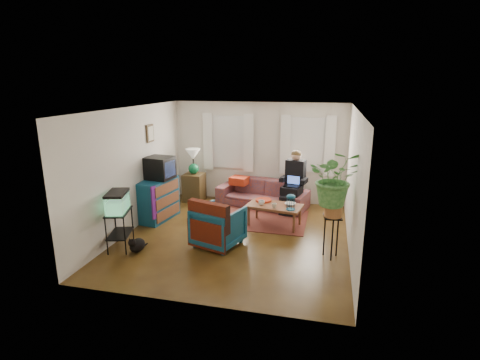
% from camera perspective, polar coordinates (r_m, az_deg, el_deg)
% --- Properties ---
extents(floor, '(4.50, 5.00, 0.01)m').
position_cam_1_polar(floor, '(7.83, -0.69, -8.54)').
color(floor, '#4F2B14').
rests_on(floor, ground).
extents(ceiling, '(4.50, 5.00, 0.01)m').
position_cam_1_polar(ceiling, '(7.21, -0.75, 10.80)').
color(ceiling, white).
rests_on(ceiling, wall_back).
extents(wall_back, '(4.50, 0.01, 2.60)m').
position_cam_1_polar(wall_back, '(9.80, 2.86, 4.20)').
color(wall_back, silver).
rests_on(wall_back, floor).
extents(wall_front, '(4.50, 0.01, 2.60)m').
position_cam_1_polar(wall_front, '(5.13, -7.59, -5.94)').
color(wall_front, silver).
rests_on(wall_front, floor).
extents(wall_left, '(0.01, 5.00, 2.60)m').
position_cam_1_polar(wall_left, '(8.24, -16.07, 1.58)').
color(wall_left, silver).
rests_on(wall_left, floor).
extents(wall_right, '(0.01, 5.00, 2.60)m').
position_cam_1_polar(wall_right, '(7.22, 16.88, -0.33)').
color(wall_right, silver).
rests_on(wall_right, floor).
extents(window_left, '(1.08, 0.04, 1.38)m').
position_cam_1_polar(window_left, '(9.91, -1.71, 5.80)').
color(window_left, white).
rests_on(window_left, wall_back).
extents(window_right, '(1.08, 0.04, 1.38)m').
position_cam_1_polar(window_right, '(9.59, 10.25, 5.26)').
color(window_right, white).
rests_on(window_right, wall_back).
extents(curtains_left, '(1.36, 0.06, 1.50)m').
position_cam_1_polar(curtains_left, '(9.84, -1.83, 5.73)').
color(curtains_left, white).
rests_on(curtains_left, wall_back).
extents(curtains_right, '(1.36, 0.06, 1.50)m').
position_cam_1_polar(curtains_right, '(9.51, 10.22, 5.19)').
color(curtains_right, white).
rests_on(curtains_right, wall_back).
extents(picture_frame, '(0.04, 0.32, 0.40)m').
position_cam_1_polar(picture_frame, '(8.85, -13.49, 6.92)').
color(picture_frame, '#3D2616').
rests_on(picture_frame, wall_left).
extents(area_rug, '(2.02, 1.62, 0.01)m').
position_cam_1_polar(area_rug, '(8.75, 3.49, -5.95)').
color(area_rug, brown).
rests_on(area_rug, floor).
extents(sofa, '(2.43, 1.39, 0.89)m').
position_cam_1_polar(sofa, '(9.53, 3.44, -1.39)').
color(sofa, brown).
rests_on(sofa, floor).
extents(seated_person, '(0.71, 0.81, 1.36)m').
position_cam_1_polar(seated_person, '(9.19, 8.19, -0.62)').
color(seated_person, black).
rests_on(seated_person, sofa).
extents(side_table, '(0.52, 0.52, 0.74)m').
position_cam_1_polar(side_table, '(10.02, -7.01, -1.12)').
color(side_table, '#3D2D17').
rests_on(side_table, floor).
extents(table_lamp, '(0.39, 0.39, 0.68)m').
position_cam_1_polar(table_lamp, '(9.86, -7.13, 2.73)').
color(table_lamp, white).
rests_on(table_lamp, side_table).
extents(dresser, '(0.68, 1.12, 0.95)m').
position_cam_1_polar(dresser, '(8.82, -12.43, -2.89)').
color(dresser, navy).
rests_on(dresser, floor).
extents(crt_tv, '(0.65, 0.61, 0.50)m').
position_cam_1_polar(crt_tv, '(8.71, -12.19, 1.84)').
color(crt_tv, black).
rests_on(crt_tv, dresser).
extents(aquarium_stand, '(0.54, 0.74, 0.74)m').
position_cam_1_polar(aquarium_stand, '(7.52, -17.82, -7.24)').
color(aquarium_stand, black).
rests_on(aquarium_stand, floor).
extents(aquarium, '(0.48, 0.67, 0.39)m').
position_cam_1_polar(aquarium, '(7.34, -18.17, -3.12)').
color(aquarium, '#7FD899').
rests_on(aquarium, aquarium_stand).
extents(black_cat, '(0.28, 0.41, 0.33)m').
position_cam_1_polar(black_cat, '(7.34, -15.39, -9.36)').
color(black_cat, black).
rests_on(black_cat, floor).
extents(armchair, '(1.03, 1.00, 0.85)m').
position_cam_1_polar(armchair, '(7.30, -3.31, -6.74)').
color(armchair, '#125871').
rests_on(armchair, floor).
extents(serape_throw, '(0.88, 0.45, 0.70)m').
position_cam_1_polar(serape_throw, '(6.99, -4.87, -6.22)').
color(serape_throw, '#9E0A0A').
rests_on(serape_throw, armchair).
extents(coffee_table, '(1.27, 0.84, 0.49)m').
position_cam_1_polar(coffee_table, '(8.31, 5.26, -5.38)').
color(coffee_table, brown).
rests_on(coffee_table, floor).
extents(cup_a, '(0.15, 0.15, 0.10)m').
position_cam_1_polar(cup_a, '(8.20, 3.31, -3.45)').
color(cup_a, white).
rests_on(cup_a, coffee_table).
extents(cup_b, '(0.12, 0.12, 0.10)m').
position_cam_1_polar(cup_b, '(8.03, 5.24, -3.91)').
color(cup_b, beige).
rests_on(cup_b, coffee_table).
extents(bowl, '(0.27, 0.27, 0.06)m').
position_cam_1_polar(bowl, '(8.23, 7.66, -3.66)').
color(bowl, white).
rests_on(bowl, coffee_table).
extents(snack_tray, '(0.42, 0.42, 0.04)m').
position_cam_1_polar(snack_tray, '(8.47, 3.60, -3.08)').
color(snack_tray, '#B21414').
rests_on(snack_tray, coffee_table).
extents(birdcage, '(0.22, 0.22, 0.34)m').
position_cam_1_polar(birdcage, '(7.92, 7.74, -3.33)').
color(birdcage, '#115B6B').
rests_on(birdcage, coffee_table).
extents(plant_stand, '(0.37, 0.37, 0.79)m').
position_cam_1_polar(plant_stand, '(7.00, 13.74, -8.43)').
color(plant_stand, black).
rests_on(plant_stand, floor).
extents(potted_plant, '(0.99, 0.88, 1.00)m').
position_cam_1_polar(potted_plant, '(6.69, 14.23, -1.00)').
color(potted_plant, '#599947').
rests_on(potted_plant, plant_stand).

